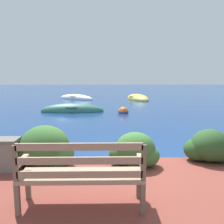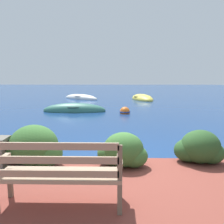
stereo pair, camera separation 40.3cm
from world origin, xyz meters
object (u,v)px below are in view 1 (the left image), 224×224
at_px(park_bench, 81,173).
at_px(mooring_buoy, 123,112).
at_px(rowboat_mid, 138,99).
at_px(rowboat_far, 76,98).
at_px(rowboat_nearest, 72,111).

height_order(park_bench, mooring_buoy, park_bench).
xyz_separation_m(rowboat_mid, mooring_buoy, (-1.54, -6.72, 0.02)).
relative_size(rowboat_mid, rowboat_far, 1.03).
height_order(park_bench, rowboat_mid, park_bench).
height_order(rowboat_nearest, mooring_buoy, rowboat_nearest).
bearing_deg(rowboat_far, park_bench, 131.46).
distance_m(rowboat_nearest, rowboat_far, 6.65).
distance_m(park_bench, rowboat_far, 16.56).
bearing_deg(rowboat_nearest, mooring_buoy, 166.75).
distance_m(rowboat_mid, rowboat_far, 4.80).
relative_size(rowboat_nearest, rowboat_mid, 1.01).
bearing_deg(rowboat_mid, mooring_buoy, -27.75).
xyz_separation_m(rowboat_nearest, mooring_buoy, (2.62, -0.55, 0.02)).
relative_size(rowboat_far, mooring_buoy, 5.75).
bearing_deg(park_bench, rowboat_nearest, 98.29).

